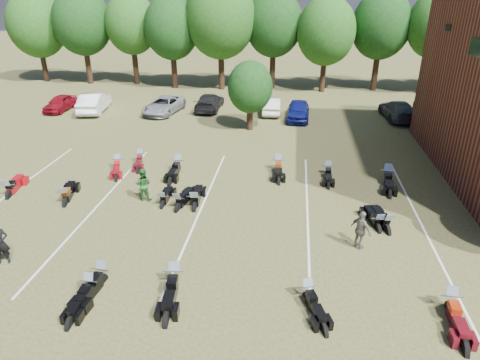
% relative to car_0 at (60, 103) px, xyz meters
% --- Properties ---
extents(ground, '(160.00, 160.00, 0.00)m').
position_rel_car_0_xyz_m(ground, '(18.29, -18.59, -0.64)').
color(ground, brown).
rests_on(ground, ground).
extents(car_0, '(1.55, 3.75, 1.27)m').
position_rel_car_0_xyz_m(car_0, '(0.00, 0.00, 0.00)').
color(car_0, maroon).
rests_on(car_0, ground).
extents(car_1, '(2.45, 5.03, 1.59)m').
position_rel_car_0_xyz_m(car_1, '(3.01, 0.01, 0.16)').
color(car_1, silver).
rests_on(car_1, ground).
extents(car_2, '(2.90, 5.01, 1.31)m').
position_rel_car_0_xyz_m(car_2, '(8.85, 0.33, 0.02)').
color(car_2, gray).
rests_on(car_2, ground).
extents(car_3, '(1.92, 4.66, 1.35)m').
position_rel_car_0_xyz_m(car_3, '(12.36, 1.83, 0.04)').
color(car_3, black).
rests_on(car_3, ground).
extents(car_4, '(1.83, 4.27, 1.44)m').
position_rel_car_0_xyz_m(car_4, '(19.77, -0.05, 0.08)').
color(car_4, '#0C1159').
rests_on(car_4, ground).
extents(car_5, '(1.55, 4.07, 1.32)m').
position_rel_car_0_xyz_m(car_5, '(17.61, 1.37, 0.03)').
color(car_5, beige).
rests_on(car_5, ground).
extents(car_6, '(4.30, 6.15, 1.56)m').
position_rel_car_0_xyz_m(car_6, '(29.67, 0.65, 0.14)').
color(car_6, '#510C04').
rests_on(car_6, ground).
extents(car_7, '(2.42, 5.07, 1.43)m').
position_rel_car_0_xyz_m(car_7, '(27.52, 1.05, 0.08)').
color(car_7, '#39393E').
rests_on(car_7, ground).
extents(person_black, '(0.76, 0.64, 1.78)m').
position_rel_car_0_xyz_m(person_black, '(8.73, -20.64, 0.25)').
color(person_black, black).
rests_on(person_black, ground).
extents(person_green, '(0.81, 0.63, 1.64)m').
position_rel_car_0_xyz_m(person_green, '(12.32, -14.89, 0.19)').
color(person_green, '#225A23').
rests_on(person_green, ground).
extents(person_grey, '(0.95, 1.00, 1.66)m').
position_rel_car_0_xyz_m(person_grey, '(22.29, -17.91, 0.20)').
color(person_grey, '#625F54').
rests_on(person_grey, ground).
extents(motorcycle_1, '(0.71, 2.07, 1.15)m').
position_rel_car_0_xyz_m(motorcycle_1, '(12.78, -21.99, -0.64)').
color(motorcycle_1, black).
rests_on(motorcycle_1, ground).
extents(motorcycle_2, '(1.03, 2.48, 1.34)m').
position_rel_car_0_xyz_m(motorcycle_2, '(15.57, -21.22, -0.64)').
color(motorcycle_2, black).
rests_on(motorcycle_2, ground).
extents(motorcycle_3, '(0.91, 2.28, 1.24)m').
position_rel_car_0_xyz_m(motorcycle_3, '(12.95, -21.36, -0.64)').
color(motorcycle_3, black).
rests_on(motorcycle_3, ground).
extents(motorcycle_4, '(1.27, 2.15, 1.14)m').
position_rel_car_0_xyz_m(motorcycle_4, '(20.19, -21.35, -0.64)').
color(motorcycle_4, black).
rests_on(motorcycle_4, ground).
extents(motorcycle_6, '(0.83, 2.32, 1.28)m').
position_rel_car_0_xyz_m(motorcycle_6, '(24.75, -21.32, -0.64)').
color(motorcycle_6, '#4D0B14').
rests_on(motorcycle_6, ground).
extents(motorcycle_7, '(1.23, 2.50, 1.34)m').
position_rel_car_0_xyz_m(motorcycle_7, '(5.51, -15.46, -0.64)').
color(motorcycle_7, maroon).
rests_on(motorcycle_7, ground).
extents(motorcycle_8, '(1.34, 2.52, 1.34)m').
position_rel_car_0_xyz_m(motorcycle_8, '(8.70, -15.87, -0.64)').
color(motorcycle_8, black).
rests_on(motorcycle_8, ground).
extents(motorcycle_9, '(0.66, 2.03, 1.13)m').
position_rel_car_0_xyz_m(motorcycle_9, '(13.42, -15.48, -0.64)').
color(motorcycle_9, black).
rests_on(motorcycle_9, ground).
extents(motorcycle_10, '(1.12, 2.39, 1.28)m').
position_rel_car_0_xyz_m(motorcycle_10, '(14.24, -15.72, -0.64)').
color(motorcycle_10, black).
rests_on(motorcycle_10, ground).
extents(motorcycle_11, '(0.93, 2.43, 1.33)m').
position_rel_car_0_xyz_m(motorcycle_11, '(15.00, -15.53, -0.64)').
color(motorcycle_11, black).
rests_on(motorcycle_11, ground).
extents(motorcycle_12, '(1.09, 2.24, 1.20)m').
position_rel_car_0_xyz_m(motorcycle_12, '(23.28, -16.42, -0.64)').
color(motorcycle_12, black).
rests_on(motorcycle_12, ground).
extents(motorcycle_13, '(1.22, 2.41, 1.29)m').
position_rel_car_0_xyz_m(motorcycle_13, '(23.64, -16.52, -0.64)').
color(motorcycle_13, black).
rests_on(motorcycle_13, ground).
extents(motorcycle_14, '(1.11, 2.15, 1.15)m').
position_rel_car_0_xyz_m(motorcycle_14, '(10.51, -10.25, -0.64)').
color(motorcycle_14, '#480A11').
rests_on(motorcycle_14, ground).
extents(motorcycle_15, '(1.32, 2.27, 1.21)m').
position_rel_car_0_xyz_m(motorcycle_15, '(9.56, -11.38, -0.64)').
color(motorcycle_15, maroon).
rests_on(motorcycle_15, ground).
extents(motorcycle_16, '(0.80, 2.41, 1.34)m').
position_rel_car_0_xyz_m(motorcycle_16, '(13.06, -11.21, -0.64)').
color(motorcycle_16, black).
rests_on(motorcycle_16, ground).
extents(motorcycle_17, '(0.92, 2.42, 1.32)m').
position_rel_car_0_xyz_m(motorcycle_17, '(18.70, -10.44, -0.64)').
color(motorcycle_17, black).
rests_on(motorcycle_17, ground).
extents(motorcycle_19, '(0.74, 2.15, 1.19)m').
position_rel_car_0_xyz_m(motorcycle_19, '(21.47, -10.81, -0.64)').
color(motorcycle_19, black).
rests_on(motorcycle_19, ground).
extents(motorcycle_20, '(1.03, 2.54, 1.38)m').
position_rel_car_0_xyz_m(motorcycle_20, '(24.57, -11.25, -0.64)').
color(motorcycle_20, black).
rests_on(motorcycle_20, ground).
extents(tree_line, '(56.00, 6.00, 9.79)m').
position_rel_car_0_xyz_m(tree_line, '(17.29, 10.41, 5.68)').
color(tree_line, black).
rests_on(tree_line, ground).
extents(young_tree_midfield, '(3.20, 3.20, 4.70)m').
position_rel_car_0_xyz_m(young_tree_midfield, '(16.29, -3.09, 2.46)').
color(young_tree_midfield, black).
rests_on(young_tree_midfield, ground).
extents(parking_lines, '(20.10, 14.00, 0.01)m').
position_rel_car_0_xyz_m(parking_lines, '(15.29, -15.59, -0.63)').
color(parking_lines, silver).
rests_on(parking_lines, ground).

